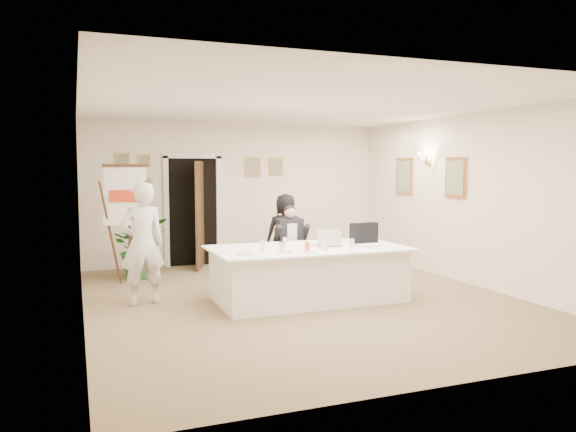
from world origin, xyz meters
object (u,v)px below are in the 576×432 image
(flip_chart, at_px, (127,230))
(laptop_bag, at_px, (364,233))
(oj_glass, at_px, (307,247))
(laptop, at_px, (326,236))
(steel_jug, at_px, (282,246))
(standing_man, at_px, (142,244))
(paper_stack, at_px, (369,245))
(standing_woman, at_px, (286,234))
(potted_palm, at_px, (141,247))
(seated_man, at_px, (291,244))
(conference_table, at_px, (308,273))

(flip_chart, bearing_deg, laptop_bag, -30.75)
(flip_chart, relative_size, oj_glass, 14.88)
(flip_chart, relative_size, laptop, 5.22)
(flip_chart, xyz_separation_m, steel_jug, (1.90, -2.20, -0.06))
(flip_chart, bearing_deg, laptop, -37.79)
(oj_glass, relative_size, steel_jug, 1.18)
(standing_man, height_order, paper_stack, standing_man)
(standing_woman, relative_size, potted_palm, 1.36)
(paper_stack, bearing_deg, standing_woman, 100.20)
(potted_palm, bearing_deg, standing_woman, -11.31)
(potted_palm, distance_m, laptop_bag, 3.93)
(standing_woman, bearing_deg, flip_chart, 8.34)
(seated_man, bearing_deg, paper_stack, -63.73)
(flip_chart, distance_m, oj_glass, 3.30)
(conference_table, relative_size, steel_jug, 25.43)
(standing_man, distance_m, potted_palm, 2.04)
(seated_man, relative_size, standing_woman, 0.91)
(laptop_bag, relative_size, oj_glass, 3.41)
(seated_man, bearing_deg, steel_jug, -116.53)
(flip_chart, distance_m, steel_jug, 2.90)
(conference_table, height_order, seated_man, seated_man)
(flip_chart, xyz_separation_m, laptop_bag, (3.31, -1.97, 0.04))
(standing_man, xyz_separation_m, paper_stack, (3.12, -0.83, -0.07))
(potted_palm, bearing_deg, conference_table, -51.47)
(standing_man, distance_m, oj_glass, 2.31)
(paper_stack, distance_m, oj_glass, 1.05)
(flip_chart, distance_m, paper_stack, 3.96)
(standing_woman, distance_m, steel_jug, 2.36)
(potted_palm, bearing_deg, standing_man, -95.71)
(conference_table, height_order, steel_jug, steel_jug)
(standing_woman, relative_size, laptop_bag, 3.28)
(potted_palm, bearing_deg, oj_glass, -57.81)
(conference_table, relative_size, paper_stack, 8.99)
(conference_table, bearing_deg, seated_man, 81.55)
(conference_table, bearing_deg, standing_woman, 78.23)
(laptop_bag, bearing_deg, standing_man, 167.20)
(laptop, height_order, steel_jug, laptop)
(standing_woman, bearing_deg, standing_man, 37.54)
(flip_chart, bearing_deg, standing_man, -86.97)
(paper_stack, height_order, oj_glass, oj_glass)
(potted_palm, height_order, steel_jug, potted_palm)
(laptop, bearing_deg, potted_palm, 142.34)
(standing_man, height_order, steel_jug, standing_man)
(laptop_bag, xyz_separation_m, paper_stack, (-0.12, -0.36, -0.14))
(standing_woman, bearing_deg, paper_stack, 108.68)
(oj_glass, xyz_separation_m, steel_jug, (-0.26, 0.30, -0.01))
(potted_palm, bearing_deg, steel_jug, -58.98)
(conference_table, bearing_deg, potted_palm, 128.53)
(potted_palm, height_order, laptop, potted_palm)
(standing_man, relative_size, laptop, 4.65)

